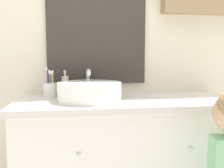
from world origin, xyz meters
TOP-DOWN VIEW (x-y plane):
  - wall_back at (0.03, 0.62)m, footprint 3.20×0.18m
  - vanity_counter at (0.00, 0.34)m, footprint 1.33×0.52m
  - sink_basin at (-0.23, 0.33)m, footprint 0.37×0.43m
  - toothbrush_holder at (-0.47, 0.48)m, footprint 0.09×0.09m
  - soap_dispenser at (-0.38, 0.54)m, footprint 0.05×0.05m

SIDE VIEW (x-z plane):
  - vanity_counter at x=0.00m, z-range 0.00..0.83m
  - toothbrush_holder at x=-0.47m, z-range 0.78..0.97m
  - sink_basin at x=-0.23m, z-range 0.79..0.97m
  - soap_dispenser at x=-0.38m, z-range 0.81..0.98m
  - wall_back at x=0.03m, z-range 0.03..2.53m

